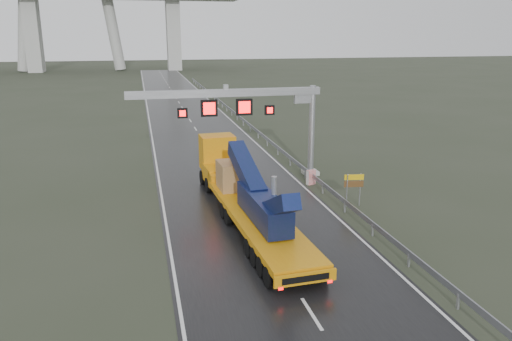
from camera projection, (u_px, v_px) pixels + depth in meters
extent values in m
plane|color=#2C3323|center=(297.00, 291.00, 22.38)|extent=(400.00, 400.00, 0.00)
cube|color=black|center=(195.00, 129.00, 59.91)|extent=(11.00, 200.00, 0.02)
cube|color=#AEAEA9|center=(310.00, 172.00, 40.75)|extent=(1.20, 1.20, 0.30)
cylinder|color=gray|center=(312.00, 131.00, 39.83)|extent=(0.48, 0.48, 7.20)
cube|color=gray|center=(226.00, 93.00, 37.46)|extent=(14.80, 0.55, 0.55)
cube|color=gray|center=(303.00, 97.00, 38.93)|extent=(1.40, 0.35, 0.90)
cube|color=gray|center=(226.00, 87.00, 37.34)|extent=(0.35, 0.35, 0.35)
cube|color=black|center=(209.00, 108.00, 37.42)|extent=(1.25, 0.25, 1.25)
cube|color=#FF0C0C|center=(209.00, 108.00, 37.29)|extent=(0.90, 0.02, 0.90)
cube|color=black|center=(244.00, 107.00, 38.01)|extent=(1.25, 0.25, 1.25)
cube|color=#FF0C0C|center=(245.00, 107.00, 37.88)|extent=(0.90, 0.02, 0.90)
cube|color=black|center=(182.00, 113.00, 37.06)|extent=(0.75, 0.25, 0.75)
cube|color=#FF0C0C|center=(183.00, 113.00, 36.93)|extent=(0.54, 0.02, 0.54)
cube|color=black|center=(270.00, 110.00, 38.53)|extent=(0.75, 0.25, 0.75)
cube|color=#FF0C0C|center=(270.00, 110.00, 38.40)|extent=(0.54, 0.02, 0.54)
cube|color=#AEAEA9|center=(33.00, 35.00, 143.25)|extent=(4.00, 6.00, 21.00)
cube|color=#AEAEA9|center=(173.00, 35.00, 152.04)|extent=(4.00, 6.00, 21.00)
cube|color=orange|center=(258.00, 218.00, 28.28)|extent=(3.61, 14.16, 0.35)
cube|color=orange|center=(305.00, 278.00, 21.71)|extent=(2.91, 0.29, 0.55)
cube|color=black|center=(306.00, 279.00, 21.65)|extent=(2.20, 0.15, 0.30)
cube|color=#FF0505|center=(281.00, 289.00, 21.41)|extent=(0.22, 0.05, 0.12)
cube|color=#FF0505|center=(330.00, 282.00, 22.04)|extent=(0.22, 0.05, 0.12)
cube|color=orange|center=(228.00, 176.00, 35.02)|extent=(2.67, 1.35, 0.50)
cube|color=orange|center=(223.00, 173.00, 36.57)|extent=(2.77, 3.15, 1.20)
cube|color=orange|center=(217.00, 152.00, 37.92)|extent=(2.62, 2.14, 2.60)
cube|color=black|center=(214.00, 145.00, 38.78)|extent=(2.30, 0.18, 1.20)
cube|color=#0E1F44|center=(263.00, 207.00, 27.10)|extent=(1.75, 6.08, 1.40)
cube|color=#0E1F44|center=(246.00, 170.00, 30.02)|extent=(1.32, 5.57, 2.56)
cube|color=#0E1F44|center=(279.00, 207.00, 24.54)|extent=(1.13, 4.02, 2.42)
cylinder|color=gray|center=(274.00, 191.00, 27.02)|extent=(0.32, 0.32, 1.60)
cube|color=#B0814F|center=(235.00, 175.00, 32.80)|extent=(2.33, 2.33, 1.80)
cylinder|color=black|center=(285.00, 260.00, 24.26)|extent=(2.96, 1.17, 1.00)
cylinder|color=black|center=(246.00, 212.00, 30.74)|extent=(2.96, 1.17, 1.00)
cylinder|color=black|center=(218.00, 176.00, 38.23)|extent=(2.76, 1.26, 1.10)
cylinder|color=gray|center=(347.00, 190.00, 32.93)|extent=(0.07, 0.07, 2.23)
cylinder|color=gray|center=(360.00, 189.00, 33.13)|extent=(0.07, 0.07, 2.23)
cube|color=#E7B70C|center=(354.00, 177.00, 32.79)|extent=(1.29, 0.25, 0.37)
cube|color=#563618|center=(354.00, 184.00, 32.92)|extent=(1.29, 0.25, 0.42)
cube|color=red|center=(311.00, 177.00, 37.91)|extent=(0.73, 0.53, 1.11)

